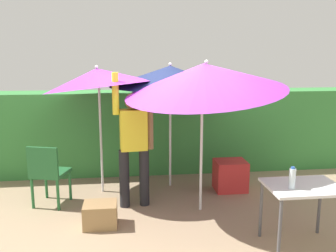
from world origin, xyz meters
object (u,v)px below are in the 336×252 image
(umbrella_orange, at_px, (204,78))
(crate_cardboard, at_px, (100,215))
(umbrella_rainbow, at_px, (170,76))
(folding_table, at_px, (303,193))
(umbrella_yellow, at_px, (98,78))
(bottle_water, at_px, (292,178))
(person_vendor, at_px, (134,142))
(cooler_box, at_px, (230,175))
(chair_plastic, at_px, (48,171))

(umbrella_orange, xyz_separation_m, crate_cardboard, (-1.36, -0.31, -1.67))
(umbrella_rainbow, xyz_separation_m, umbrella_orange, (0.32, -1.00, 0.04))
(crate_cardboard, distance_m, folding_table, 2.41)
(crate_cardboard, bearing_deg, umbrella_yellow, 92.76)
(umbrella_rainbow, height_order, bottle_water, umbrella_rainbow)
(umbrella_rainbow, xyz_separation_m, bottle_water, (1.03, -2.13, -0.95))
(crate_cardboard, bearing_deg, person_vendor, 52.49)
(umbrella_rainbow, relative_size, cooler_box, 4.09)
(folding_table, bearing_deg, umbrella_yellow, 140.42)
(umbrella_rainbow, distance_m, cooler_box, 1.82)
(umbrella_rainbow, bearing_deg, person_vendor, -129.06)
(umbrella_rainbow, xyz_separation_m, crate_cardboard, (-1.04, -1.31, -1.63))
(umbrella_rainbow, bearing_deg, umbrella_yellow, -171.91)
(person_vendor, bearing_deg, umbrella_yellow, 130.51)
(bottle_water, bearing_deg, umbrella_orange, 122.36)
(umbrella_orange, height_order, chair_plastic, umbrella_orange)
(person_vendor, height_order, chair_plastic, person_vendor)
(crate_cardboard, relative_size, bottle_water, 1.72)
(umbrella_rainbow, relative_size, crate_cardboard, 4.82)
(umbrella_rainbow, height_order, crate_cardboard, umbrella_rainbow)
(folding_table, xyz_separation_m, bottle_water, (-0.17, -0.07, 0.20))
(umbrella_yellow, relative_size, crate_cardboard, 5.01)
(umbrella_rainbow, relative_size, chair_plastic, 2.23)
(umbrella_rainbow, xyz_separation_m, folding_table, (1.21, -2.06, -1.15))
(umbrella_orange, relative_size, chair_plastic, 2.48)
(chair_plastic, relative_size, cooler_box, 1.83)
(person_vendor, height_order, bottle_water, person_vendor)
(person_vendor, bearing_deg, umbrella_rainbow, 50.94)
(cooler_box, height_order, folding_table, folding_table)
(person_vendor, height_order, cooler_box, person_vendor)
(bottle_water, bearing_deg, crate_cardboard, 158.37)
(umbrella_orange, bearing_deg, umbrella_rainbow, 107.60)
(umbrella_orange, relative_size, umbrella_yellow, 1.07)
(chair_plastic, bearing_deg, person_vendor, -6.03)
(umbrella_yellow, distance_m, crate_cardboard, 1.99)
(umbrella_orange, xyz_separation_m, bottle_water, (0.72, -1.13, -0.99))
(person_vendor, distance_m, cooler_box, 1.72)
(folding_table, relative_size, bottle_water, 3.33)
(umbrella_rainbow, bearing_deg, umbrella_orange, -72.40)
(cooler_box, distance_m, crate_cardboard, 2.20)
(crate_cardboard, xyz_separation_m, bottle_water, (2.07, -0.82, 0.68))
(umbrella_orange, height_order, umbrella_yellow, umbrella_orange)
(folding_table, bearing_deg, crate_cardboard, 161.60)
(umbrella_rainbow, relative_size, umbrella_yellow, 0.96)
(cooler_box, bearing_deg, crate_cardboard, -152.79)
(chair_plastic, relative_size, folding_table, 1.11)
(person_vendor, bearing_deg, crate_cardboard, -127.51)
(cooler_box, distance_m, folding_table, 1.82)
(umbrella_orange, bearing_deg, folding_table, -49.89)
(umbrella_yellow, xyz_separation_m, person_vendor, (0.50, -0.58, -0.83))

